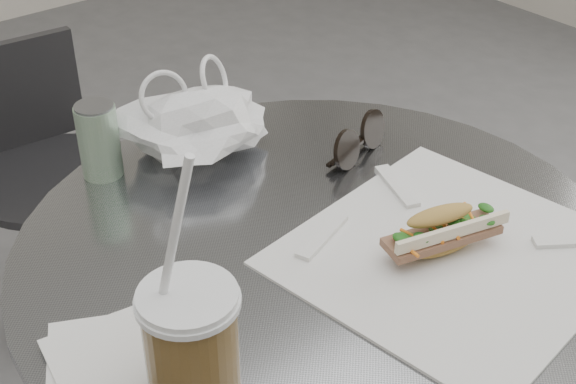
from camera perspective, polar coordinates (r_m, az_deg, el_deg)
chair_far at (r=1.86m, az=-16.10°, el=-1.59°), size 0.35×0.37×0.67m
sandwich_paper at (r=0.99m, az=11.56°, el=-4.36°), size 0.41×0.39×0.00m
banh_mi at (r=0.97m, az=10.81°, el=-2.80°), size 0.19×0.11×0.06m
iced_coffee at (r=0.77m, az=-6.88°, el=-10.71°), size 0.10×0.10×0.28m
sunglasses at (r=1.15m, az=5.01°, el=3.57°), size 0.13×0.06×0.06m
plastic_bag at (r=1.14m, az=-6.32°, el=4.64°), size 0.24×0.20×0.10m
napkin_stack at (r=0.85m, az=-12.29°, el=-11.55°), size 0.18×0.18×0.01m
drink_can at (r=1.12m, az=-13.30°, el=3.60°), size 0.06×0.06×0.11m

